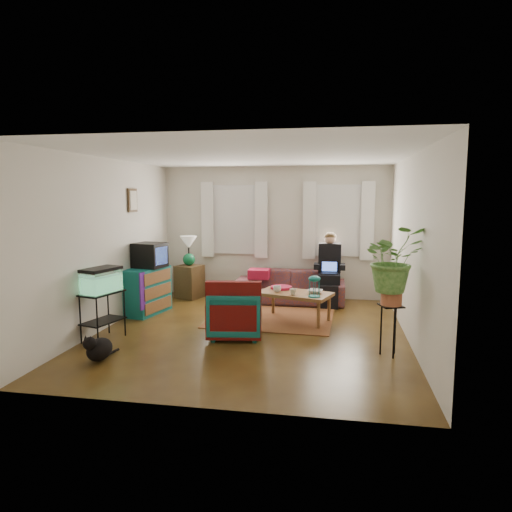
% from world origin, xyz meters
% --- Properties ---
extents(floor, '(4.50, 5.00, 0.01)m').
position_xyz_m(floor, '(0.00, 0.00, 0.00)').
color(floor, '#4F2B14').
rests_on(floor, ground).
extents(ceiling, '(4.50, 5.00, 0.01)m').
position_xyz_m(ceiling, '(0.00, 0.00, 2.60)').
color(ceiling, white).
rests_on(ceiling, wall_back).
extents(wall_back, '(4.50, 0.01, 2.60)m').
position_xyz_m(wall_back, '(0.00, 2.50, 1.30)').
color(wall_back, silver).
rests_on(wall_back, floor).
extents(wall_front, '(4.50, 0.01, 2.60)m').
position_xyz_m(wall_front, '(0.00, -2.50, 1.30)').
color(wall_front, silver).
rests_on(wall_front, floor).
extents(wall_left, '(0.01, 5.00, 2.60)m').
position_xyz_m(wall_left, '(-2.25, 0.00, 1.30)').
color(wall_left, silver).
rests_on(wall_left, floor).
extents(wall_right, '(0.01, 5.00, 2.60)m').
position_xyz_m(wall_right, '(2.25, 0.00, 1.30)').
color(wall_right, silver).
rests_on(wall_right, floor).
extents(window_left, '(1.08, 0.04, 1.38)m').
position_xyz_m(window_left, '(-0.80, 2.48, 1.55)').
color(window_left, white).
rests_on(window_left, wall_back).
extents(window_right, '(1.08, 0.04, 1.38)m').
position_xyz_m(window_right, '(1.25, 2.48, 1.55)').
color(window_right, white).
rests_on(window_right, wall_back).
extents(curtains_left, '(1.36, 0.06, 1.50)m').
position_xyz_m(curtains_left, '(-0.80, 2.40, 1.55)').
color(curtains_left, white).
rests_on(curtains_left, wall_back).
extents(curtains_right, '(1.36, 0.06, 1.50)m').
position_xyz_m(curtains_right, '(1.25, 2.40, 1.55)').
color(curtains_right, white).
rests_on(curtains_right, wall_back).
extents(picture_frame, '(0.04, 0.32, 0.40)m').
position_xyz_m(picture_frame, '(-2.21, 0.85, 1.95)').
color(picture_frame, '#3D2616').
rests_on(picture_frame, wall_left).
extents(area_rug, '(2.06, 1.68, 0.01)m').
position_xyz_m(area_rug, '(0.18, 0.80, 0.01)').
color(area_rug, brown).
rests_on(area_rug, floor).
extents(sofa, '(2.07, 0.84, 0.81)m').
position_xyz_m(sofa, '(0.37, 2.05, 0.40)').
color(sofa, brown).
rests_on(sofa, floor).
extents(seated_person, '(0.52, 0.64, 1.23)m').
position_xyz_m(seated_person, '(1.11, 2.06, 0.61)').
color(seated_person, black).
rests_on(seated_person, sofa).
extents(side_table, '(0.57, 0.57, 0.65)m').
position_xyz_m(side_table, '(-1.65, 2.08, 0.33)').
color(side_table, '#3D2017').
rests_on(side_table, floor).
extents(table_lamp, '(0.43, 0.43, 0.60)m').
position_xyz_m(table_lamp, '(-1.65, 2.08, 0.93)').
color(table_lamp, white).
rests_on(table_lamp, side_table).
extents(dresser, '(0.61, 0.96, 0.80)m').
position_xyz_m(dresser, '(-1.99, 0.79, 0.40)').
color(dresser, '#116269').
rests_on(dresser, floor).
extents(crt_tv, '(0.57, 0.53, 0.42)m').
position_xyz_m(crt_tv, '(-1.95, 0.88, 1.01)').
color(crt_tv, black).
rests_on(crt_tv, dresser).
extents(aquarium_stand, '(0.49, 0.68, 0.68)m').
position_xyz_m(aquarium_stand, '(-2.00, -0.71, 0.34)').
color(aquarium_stand, black).
rests_on(aquarium_stand, floor).
extents(aquarium, '(0.44, 0.62, 0.36)m').
position_xyz_m(aquarium, '(-2.00, -0.71, 0.86)').
color(aquarium, '#7FD899').
rests_on(aquarium, aquarium_stand).
extents(black_cat, '(0.35, 0.46, 0.36)m').
position_xyz_m(black_cat, '(-1.63, -1.50, 0.18)').
color(black_cat, black).
rests_on(black_cat, floor).
extents(armchair, '(0.84, 0.80, 0.77)m').
position_xyz_m(armchair, '(-0.20, -0.21, 0.38)').
color(armchair, '#106063').
rests_on(armchair, floor).
extents(serape_throw, '(0.79, 0.28, 0.63)m').
position_xyz_m(serape_throw, '(-0.15, -0.51, 0.54)').
color(serape_throw, '#9E0A0A').
rests_on(serape_throw, armchair).
extents(coffee_table, '(1.29, 0.96, 0.48)m').
position_xyz_m(coffee_table, '(0.58, 0.72, 0.24)').
color(coffee_table, brown).
rests_on(coffee_table, floor).
extents(cup_a, '(0.16, 0.16, 0.10)m').
position_xyz_m(cup_a, '(0.29, 0.71, 0.53)').
color(cup_a, white).
rests_on(cup_a, coffee_table).
extents(cup_b, '(0.13, 0.13, 0.10)m').
position_xyz_m(cup_b, '(0.57, 0.53, 0.53)').
color(cup_b, beige).
rests_on(cup_b, coffee_table).
extents(bowl, '(0.29, 0.29, 0.06)m').
position_xyz_m(bowl, '(0.91, 0.72, 0.51)').
color(bowl, white).
rests_on(bowl, coffee_table).
extents(snack_tray, '(0.45, 0.45, 0.04)m').
position_xyz_m(snack_tray, '(0.33, 0.97, 0.50)').
color(snack_tray, '#B21414').
rests_on(snack_tray, coffee_table).
extents(birdcage, '(0.24, 0.24, 0.34)m').
position_xyz_m(birdcage, '(0.91, 0.45, 0.65)').
color(birdcage, '#115B6B').
rests_on(birdcage, coffee_table).
extents(plant_stand, '(0.36, 0.36, 0.66)m').
position_xyz_m(plant_stand, '(1.92, -0.67, 0.33)').
color(plant_stand, black).
rests_on(plant_stand, floor).
extents(potted_plant, '(0.93, 0.86, 0.84)m').
position_xyz_m(potted_plant, '(1.92, -0.67, 1.12)').
color(potted_plant, '#599947').
rests_on(potted_plant, plant_stand).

